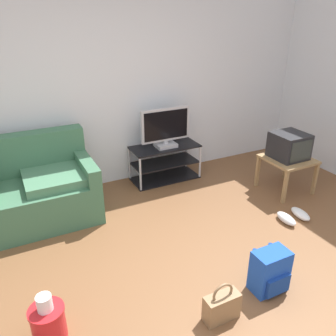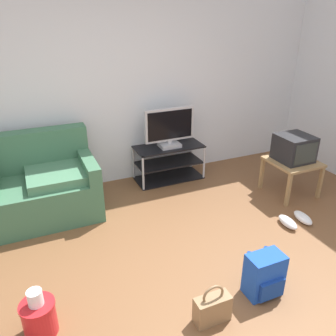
{
  "view_description": "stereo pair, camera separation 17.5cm",
  "coord_description": "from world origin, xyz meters",
  "px_view_note": "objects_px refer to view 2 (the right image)",
  "views": [
    {
      "loc": [
        -1.2,
        -1.78,
        2.19
      ],
      "look_at": [
        0.3,
        1.2,
        0.64
      ],
      "focal_mm": 36.64,
      "sensor_mm": 36.0,
      "label": 1
    },
    {
      "loc": [
        -1.04,
        -1.86,
        2.19
      ],
      "look_at": [
        0.3,
        1.2,
        0.64
      ],
      "focal_mm": 36.64,
      "sensor_mm": 36.0,
      "label": 2
    }
  ],
  "objects_px": {
    "handbag": "(212,308)",
    "sneakers_pair": "(295,220)",
    "side_table": "(292,165)",
    "crt_tv": "(294,148)",
    "flat_tv": "(170,128)",
    "tv_stand": "(169,162)",
    "cleaning_bucket": "(39,316)",
    "backpack": "(264,275)",
    "couch": "(15,191)"
  },
  "relations": [
    {
      "from": "couch",
      "to": "cleaning_bucket",
      "type": "bearing_deg",
      "value": -87.13
    },
    {
      "from": "side_table",
      "to": "backpack",
      "type": "height_order",
      "value": "side_table"
    },
    {
      "from": "tv_stand",
      "to": "cleaning_bucket",
      "type": "bearing_deg",
      "value": -133.96
    },
    {
      "from": "tv_stand",
      "to": "side_table",
      "type": "distance_m",
      "value": 1.63
    },
    {
      "from": "flat_tv",
      "to": "handbag",
      "type": "height_order",
      "value": "flat_tv"
    },
    {
      "from": "tv_stand",
      "to": "side_table",
      "type": "height_order",
      "value": "tv_stand"
    },
    {
      "from": "side_table",
      "to": "cleaning_bucket",
      "type": "distance_m",
      "value": 3.32
    },
    {
      "from": "flat_tv",
      "to": "crt_tv",
      "type": "xyz_separation_m",
      "value": [
        1.27,
        -0.98,
        -0.13
      ]
    },
    {
      "from": "side_table",
      "to": "cleaning_bucket",
      "type": "bearing_deg",
      "value": -163.22
    },
    {
      "from": "tv_stand",
      "to": "backpack",
      "type": "height_order",
      "value": "tv_stand"
    },
    {
      "from": "tv_stand",
      "to": "crt_tv",
      "type": "distance_m",
      "value": 1.66
    },
    {
      "from": "couch",
      "to": "sneakers_pair",
      "type": "xyz_separation_m",
      "value": [
        2.83,
        -1.37,
        -0.3
      ]
    },
    {
      "from": "flat_tv",
      "to": "crt_tv",
      "type": "distance_m",
      "value": 1.61
    },
    {
      "from": "crt_tv",
      "to": "handbag",
      "type": "height_order",
      "value": "crt_tv"
    },
    {
      "from": "side_table",
      "to": "crt_tv",
      "type": "xyz_separation_m",
      "value": [
        0.0,
        0.02,
        0.23
      ]
    },
    {
      "from": "flat_tv",
      "to": "backpack",
      "type": "xyz_separation_m",
      "value": [
        -0.15,
        -2.29,
        -0.57
      ]
    },
    {
      "from": "crt_tv",
      "to": "tv_stand",
      "type": "bearing_deg",
      "value": 141.64
    },
    {
      "from": "cleaning_bucket",
      "to": "sneakers_pair",
      "type": "height_order",
      "value": "cleaning_bucket"
    },
    {
      "from": "tv_stand",
      "to": "flat_tv",
      "type": "relative_size",
      "value": 1.36
    },
    {
      "from": "side_table",
      "to": "crt_tv",
      "type": "relative_size",
      "value": 1.4
    },
    {
      "from": "cleaning_bucket",
      "to": "sneakers_pair",
      "type": "bearing_deg",
      "value": 7.48
    },
    {
      "from": "tv_stand",
      "to": "handbag",
      "type": "distance_m",
      "value": 2.49
    },
    {
      "from": "crt_tv",
      "to": "backpack",
      "type": "distance_m",
      "value": 1.98
    },
    {
      "from": "side_table",
      "to": "backpack",
      "type": "xyz_separation_m",
      "value": [
        -1.42,
        -1.29,
        -0.21
      ]
    },
    {
      "from": "crt_tv",
      "to": "sneakers_pair",
      "type": "distance_m",
      "value": 0.94
    },
    {
      "from": "tv_stand",
      "to": "side_table",
      "type": "relative_size",
      "value": 1.65
    },
    {
      "from": "flat_tv",
      "to": "sneakers_pair",
      "type": "xyz_separation_m",
      "value": [
        0.84,
        -1.59,
        -0.71
      ]
    },
    {
      "from": "handbag",
      "to": "sneakers_pair",
      "type": "bearing_deg",
      "value": 26.88
    },
    {
      "from": "flat_tv",
      "to": "handbag",
      "type": "bearing_deg",
      "value": -106.22
    },
    {
      "from": "cleaning_bucket",
      "to": "backpack",
      "type": "bearing_deg",
      "value": -10.89
    },
    {
      "from": "flat_tv",
      "to": "sneakers_pair",
      "type": "distance_m",
      "value": 1.94
    },
    {
      "from": "tv_stand",
      "to": "sneakers_pair",
      "type": "xyz_separation_m",
      "value": [
        0.84,
        -1.61,
        -0.2
      ]
    },
    {
      "from": "sneakers_pair",
      "to": "backpack",
      "type": "bearing_deg",
      "value": -144.94
    },
    {
      "from": "cleaning_bucket",
      "to": "sneakers_pair",
      "type": "distance_m",
      "value": 2.77
    },
    {
      "from": "side_table",
      "to": "backpack",
      "type": "bearing_deg",
      "value": -137.61
    },
    {
      "from": "flat_tv",
      "to": "cleaning_bucket",
      "type": "xyz_separation_m",
      "value": [
        -1.9,
        -1.95,
        -0.59
      ]
    },
    {
      "from": "backpack",
      "to": "sneakers_pair",
      "type": "distance_m",
      "value": 1.22
    },
    {
      "from": "couch",
      "to": "side_table",
      "type": "xyz_separation_m",
      "value": [
        3.26,
        -0.78,
        0.05
      ]
    },
    {
      "from": "flat_tv",
      "to": "tv_stand",
      "type": "bearing_deg",
      "value": 90.0
    },
    {
      "from": "flat_tv",
      "to": "crt_tv",
      "type": "relative_size",
      "value": 1.7
    },
    {
      "from": "backpack",
      "to": "handbag",
      "type": "bearing_deg",
      "value": -149.69
    },
    {
      "from": "side_table",
      "to": "backpack",
      "type": "distance_m",
      "value": 1.93
    },
    {
      "from": "handbag",
      "to": "sneakers_pair",
      "type": "distance_m",
      "value": 1.72
    },
    {
      "from": "flat_tv",
      "to": "couch",
      "type": "bearing_deg",
      "value": -173.79
    },
    {
      "from": "flat_tv",
      "to": "side_table",
      "type": "bearing_deg",
      "value": -38.19
    },
    {
      "from": "flat_tv",
      "to": "side_table",
      "type": "distance_m",
      "value": 1.65
    },
    {
      "from": "crt_tv",
      "to": "backpack",
      "type": "relative_size",
      "value": 1.07
    },
    {
      "from": "tv_stand",
      "to": "flat_tv",
      "type": "distance_m",
      "value": 0.51
    },
    {
      "from": "tv_stand",
      "to": "handbag",
      "type": "xyz_separation_m",
      "value": [
        -0.69,
        -2.39,
        -0.12
      ]
    },
    {
      "from": "backpack",
      "to": "flat_tv",
      "type": "bearing_deg",
      "value": 108.19
    }
  ]
}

